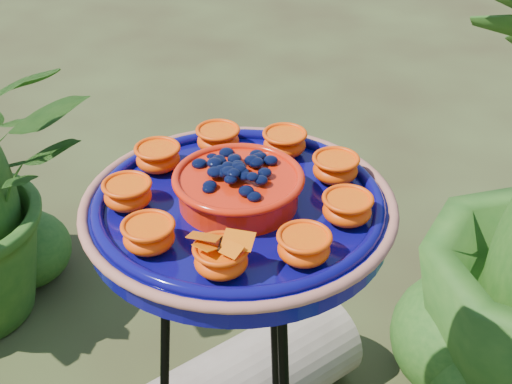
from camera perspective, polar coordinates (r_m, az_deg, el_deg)
feeder_dish at (r=0.95m, az=-1.40°, el=-0.95°), size 0.50×0.50×0.10m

